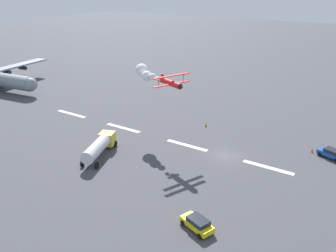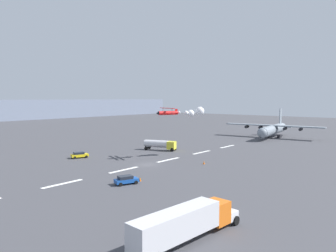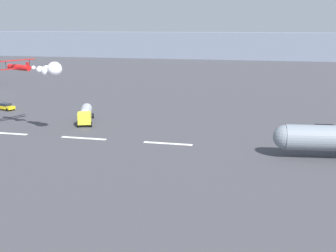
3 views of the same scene
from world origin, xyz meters
name	(u,v)px [view 1 (image 1 of 3)]	position (x,y,z in m)	size (l,w,h in m)	color
ground_plane	(225,156)	(0.00, 0.00, 0.00)	(440.00, 440.00, 0.00)	#424247
runway_stripe_3	(268,167)	(-7.24, 0.00, 0.01)	(8.00, 0.90, 0.01)	white
runway_stripe_4	(187,145)	(7.24, 0.00, 0.01)	(8.00, 0.90, 0.01)	white
runway_stripe_5	(123,128)	(21.73, 0.00, 0.01)	(8.00, 0.90, 0.01)	white
runway_stripe_6	(71,114)	(36.21, 0.00, 0.01)	(8.00, 0.90, 0.01)	white
stunt_biplane_red	(150,75)	(15.22, -0.42, 11.43)	(13.06, 8.24, 2.63)	red
fuel_tanker_truck	(99,146)	(17.21, 11.27, 1.75)	(5.69, 9.59, 2.90)	yellow
followme_car_yellow	(331,153)	(-14.70, -8.78, 0.81)	(4.46, 3.12, 1.52)	#194CA5
airport_staff_sedan	(197,223)	(-5.16, 18.86, 0.81)	(4.53, 3.08, 1.52)	yellow
traffic_cone_near	(312,150)	(-11.66, -9.20, 0.38)	(0.44, 0.44, 0.75)	orange
traffic_cone_far	(206,125)	(8.52, -9.59, 0.38)	(0.44, 0.44, 0.75)	orange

